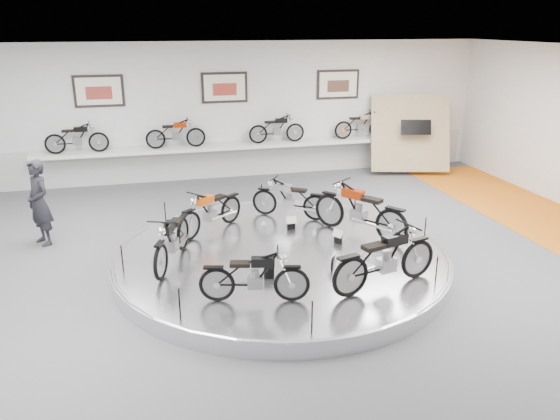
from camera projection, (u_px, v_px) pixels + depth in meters
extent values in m
plane|color=#4D4D4F|center=(285.00, 272.00, 10.36)|extent=(16.00, 16.00, 0.00)
plane|color=white|center=(286.00, 54.00, 9.06)|extent=(16.00, 16.00, 0.00)
plane|color=silver|center=(225.00, 111.00, 16.13)|extent=(16.00, 0.00, 16.00)
cube|color=#BCBCBA|center=(227.00, 159.00, 16.58)|extent=(15.68, 0.04, 1.10)
cylinder|color=silver|center=(281.00, 258.00, 10.59)|extent=(6.40, 6.40, 0.30)
torus|color=#B2B2BA|center=(281.00, 253.00, 10.55)|extent=(6.40, 6.40, 0.10)
cube|color=silver|center=(228.00, 147.00, 16.18)|extent=(11.00, 0.55, 0.10)
cube|color=#EBE7CB|center=(99.00, 91.00, 15.05)|extent=(1.35, 0.06, 0.88)
cube|color=#EBE7CB|center=(225.00, 88.00, 15.86)|extent=(1.35, 0.06, 0.88)
cube|color=#EBE7CB|center=(338.00, 84.00, 16.68)|extent=(1.35, 0.06, 0.88)
cube|color=tan|center=(410.00, 133.00, 16.85)|extent=(2.56, 1.52, 2.30)
imported|color=black|center=(39.00, 203.00, 11.41)|extent=(0.73, 0.80, 1.83)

